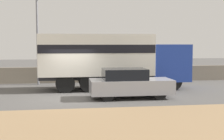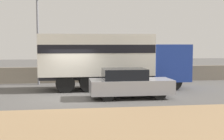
% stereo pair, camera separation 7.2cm
% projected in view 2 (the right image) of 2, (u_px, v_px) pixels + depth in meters
% --- Properties ---
extents(ground_plane, '(80.00, 80.00, 0.00)m').
position_uv_depth(ground_plane, '(72.00, 97.00, 16.22)').
color(ground_plane, '#514F4C').
extents(dirt_shoulder_foreground, '(60.00, 5.03, 0.04)m').
position_uv_depth(dirt_shoulder_foreground, '(75.00, 124.00, 10.73)').
color(dirt_shoulder_foreground, '#937551').
rests_on(dirt_shoulder_foreground, ground_plane).
extents(stone_wall_backdrop, '(60.00, 0.35, 1.13)m').
position_uv_depth(stone_wall_backdrop, '(71.00, 75.00, 22.37)').
color(stone_wall_backdrop, gray).
rests_on(stone_wall_backdrop, ground_plane).
extents(street_lamp, '(0.56, 0.28, 5.99)m').
position_uv_depth(street_lamp, '(38.00, 33.00, 21.03)').
color(street_lamp, slate).
rests_on(street_lamp, ground_plane).
extents(box_truck, '(9.02, 2.45, 3.33)m').
position_uv_depth(box_truck, '(110.00, 57.00, 18.91)').
color(box_truck, navy).
rests_on(box_truck, ground_plane).
extents(car_hatchback, '(4.18, 1.75, 1.52)m').
position_uv_depth(car_hatchback, '(129.00, 83.00, 15.90)').
color(car_hatchback, '#9E9EA3').
rests_on(car_hatchback, ground_plane).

